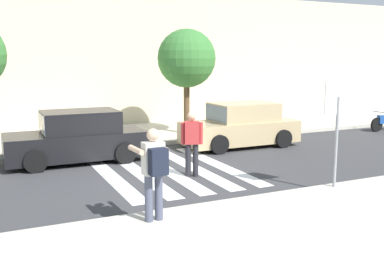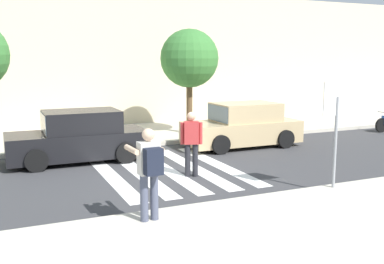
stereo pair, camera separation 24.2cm
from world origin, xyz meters
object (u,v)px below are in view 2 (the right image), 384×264
(photographer_with_backpack, at_px, (149,166))
(pedestrian_crossing, at_px, (191,140))
(parked_car_black, at_px, (79,138))
(street_tree_center, at_px, (189,59))
(parked_car_tan, at_px, (243,126))
(stop_sign, at_px, (337,111))

(photographer_with_backpack, xyz_separation_m, pedestrian_crossing, (2.18, 3.05, -0.19))
(parked_car_black, height_order, street_tree_center, street_tree_center)
(pedestrian_crossing, bearing_deg, parked_car_tan, 42.40)
(stop_sign, bearing_deg, street_tree_center, 90.02)
(photographer_with_backpack, height_order, street_tree_center, street_tree_center)
(pedestrian_crossing, distance_m, street_tree_center, 6.49)
(photographer_with_backpack, height_order, parked_car_tan, photographer_with_backpack)
(stop_sign, height_order, parked_car_black, stop_sign)
(stop_sign, height_order, pedestrian_crossing, stop_sign)
(pedestrian_crossing, xyz_separation_m, parked_car_black, (-2.41, 3.02, -0.25))
(parked_car_black, bearing_deg, stop_sign, -49.91)
(parked_car_tan, bearing_deg, parked_car_black, 180.00)
(street_tree_center, bearing_deg, photographer_with_backpack, -117.74)
(stop_sign, bearing_deg, photographer_with_backpack, -175.60)
(parked_car_tan, xyz_separation_m, street_tree_center, (-0.91, 2.64, 2.35))
(photographer_with_backpack, height_order, parked_car_black, photographer_with_backpack)
(pedestrian_crossing, bearing_deg, stop_sign, -48.31)
(parked_car_black, height_order, parked_car_tan, same)
(photographer_with_backpack, relative_size, parked_car_black, 0.42)
(photographer_with_backpack, distance_m, parked_car_tan, 8.20)
(photographer_with_backpack, relative_size, pedestrian_crossing, 1.00)
(pedestrian_crossing, relative_size, parked_car_black, 0.42)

